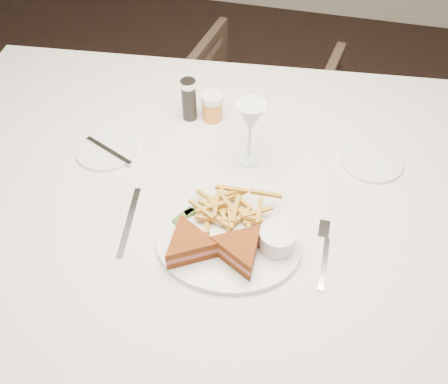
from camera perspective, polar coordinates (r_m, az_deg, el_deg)
name	(u,v)px	position (r m, az deg, el deg)	size (l,w,h in m)	color
ground	(209,383)	(1.77, -1.71, -20.96)	(5.00, 5.00, 0.00)	black
table	(228,274)	(1.51, 0.45, -9.37)	(1.62, 1.08, 0.75)	silver
chair_far	(257,108)	(2.17, 3.76, 9.57)	(0.57, 0.54, 0.59)	#47362C
table_setting	(230,200)	(1.14, 0.70, -0.91)	(0.83, 0.60, 0.18)	white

